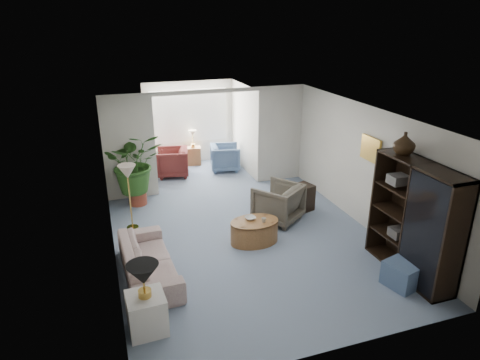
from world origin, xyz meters
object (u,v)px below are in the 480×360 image
object	(u,v)px
coffee_bowl	(250,218)
sunroom_table	(193,156)
ottoman	(403,274)
sunroom_chair_maroon	(172,162)
table_lamp	(143,274)
coffee_cup	(264,220)
sofa	(149,260)
sunroom_chair_blue	(225,157)
framed_picture	(371,149)
cabinet_urn	(404,143)
side_table_dark	(301,198)
plant_pot	(138,198)
end_table	(147,313)
entertainment_cabinet	(414,220)
floor_lamp	(127,172)
coffee_table	(254,231)
wingback_chair	(278,203)

from	to	relation	value
coffee_bowl	sunroom_table	world-z (taller)	sunroom_table
ottoman	sunroom_chair_maroon	size ratio (longest dim) A/B	0.61
table_lamp	coffee_cup	world-z (taller)	table_lamp
sofa	sunroom_chair_blue	distance (m)	5.42
framed_picture	sunroom_table	xyz separation A→B (m)	(-2.44, 5.05, -1.44)
coffee_cup	cabinet_urn	xyz separation A→B (m)	(1.98, -1.21, 1.67)
side_table_dark	cabinet_urn	xyz separation A→B (m)	(0.62, -2.34, 1.86)
coffee_cup	side_table_dark	bearing A→B (deg)	39.76
cabinet_urn	plant_pot	xyz separation A→B (m)	(-4.07, 3.84, -2.00)
end_table	entertainment_cabinet	world-z (taller)	entertainment_cabinet
sofa	side_table_dark	world-z (taller)	side_table_dark
sunroom_chair_maroon	ottoman	bearing A→B (deg)	34.20
floor_lamp	sofa	bearing A→B (deg)	-86.74
floor_lamp	entertainment_cabinet	distance (m)	5.34
ottoman	framed_picture	bearing A→B (deg)	74.07
framed_picture	table_lamp	distance (m)	5.01
sofa	coffee_bowl	distance (m)	2.13
sunroom_chair_blue	framed_picture	bearing A→B (deg)	-147.11
entertainment_cabinet	coffee_cup	bearing A→B (deg)	139.17
sofa	coffee_table	world-z (taller)	sofa
end_table	table_lamp	world-z (taller)	table_lamp
sofa	coffee_table	bearing A→B (deg)	-78.75
coffee_table	entertainment_cabinet	size ratio (longest dim) A/B	0.48
framed_picture	coffee_table	bearing A→B (deg)	176.63
coffee_table	coffee_bowl	world-z (taller)	coffee_bowl
sofa	table_lamp	world-z (taller)	table_lamp
sofa	sunroom_chair_maroon	xyz separation A→B (m)	(1.26, 4.67, 0.09)
table_lamp	sofa	bearing A→B (deg)	81.57
coffee_table	table_lamp	bearing A→B (deg)	-140.84
sofa	wingback_chair	xyz separation A→B (m)	(2.89, 1.24, 0.11)
end_table	floor_lamp	world-z (taller)	floor_lamp
end_table	cabinet_urn	xyz separation A→B (m)	(4.41, 0.55, 1.88)
table_lamp	sunroom_chair_blue	distance (m)	6.73
coffee_cup	entertainment_cabinet	size ratio (longest dim) A/B	0.05
cabinet_urn	framed_picture	bearing A→B (deg)	78.87
sunroom_table	coffee_bowl	bearing A→B (deg)	-89.65
ottoman	plant_pot	bearing A→B (deg)	128.85
end_table	sunroom_table	xyz separation A→B (m)	(2.21, 6.77, -0.02)
coffee_cup	framed_picture	bearing A→B (deg)	-1.01
floor_lamp	coffee_table	bearing A→B (deg)	-31.21
wingback_chair	entertainment_cabinet	size ratio (longest dim) A/B	0.45
coffee_bowl	sunroom_table	bearing A→B (deg)	90.35
sofa	sunroom_table	bearing A→B (deg)	-22.86
sofa	sunroom_chair_maroon	world-z (taller)	sunroom_chair_maroon
framed_picture	sofa	size ratio (longest dim) A/B	0.25
coffee_bowl	side_table_dark	size ratio (longest dim) A/B	0.34
table_lamp	wingback_chair	distance (m)	4.07
entertainment_cabinet	sunroom_table	world-z (taller)	entertainment_cabinet
ottoman	sunroom_table	size ratio (longest dim) A/B	0.98
ottoman	coffee_table	bearing A→B (deg)	130.47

